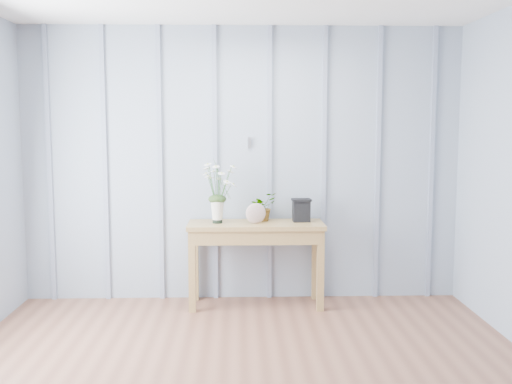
{
  "coord_description": "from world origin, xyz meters",
  "views": [
    {
      "loc": [
        -0.04,
        -3.24,
        1.62
      ],
      "look_at": [
        0.12,
        1.94,
        1.03
      ],
      "focal_mm": 42.0,
      "sensor_mm": 36.0,
      "label": 1
    }
  ],
  "objects_px": {
    "daisy_vase": "(217,184)",
    "carved_box": "(301,210)",
    "sideboard": "(256,235)",
    "felt_disc_vessel": "(256,213)"
  },
  "relations": [
    {
      "from": "sideboard",
      "to": "felt_disc_vessel",
      "type": "relative_size",
      "value": 6.59
    },
    {
      "from": "felt_disc_vessel",
      "to": "daisy_vase",
      "type": "bearing_deg",
      "value": 158.53
    },
    {
      "from": "sideboard",
      "to": "daisy_vase",
      "type": "xyz_separation_m",
      "value": [
        -0.34,
        -0.01,
        0.46
      ]
    },
    {
      "from": "sideboard",
      "to": "carved_box",
      "type": "bearing_deg",
      "value": 7.12
    },
    {
      "from": "daisy_vase",
      "to": "felt_disc_vessel",
      "type": "distance_m",
      "value": 0.42
    },
    {
      "from": "sideboard",
      "to": "felt_disc_vessel",
      "type": "height_order",
      "value": "felt_disc_vessel"
    },
    {
      "from": "daisy_vase",
      "to": "carved_box",
      "type": "xyz_separation_m",
      "value": [
        0.75,
        0.06,
        -0.24
      ]
    },
    {
      "from": "carved_box",
      "to": "sideboard",
      "type": "bearing_deg",
      "value": -172.88
    },
    {
      "from": "daisy_vase",
      "to": "felt_disc_vessel",
      "type": "bearing_deg",
      "value": -6.97
    },
    {
      "from": "felt_disc_vessel",
      "to": "carved_box",
      "type": "bearing_deg",
      "value": -1.11
    }
  ]
}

